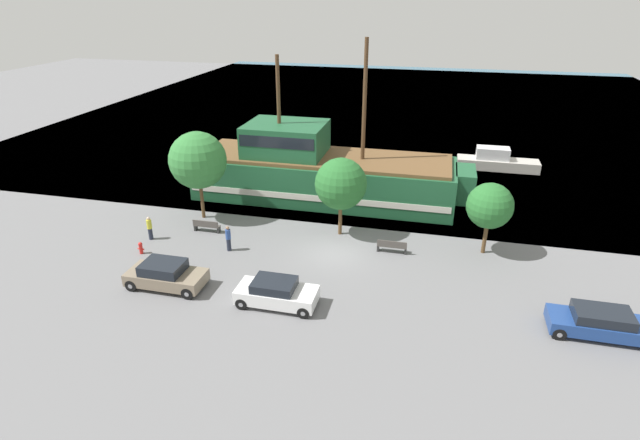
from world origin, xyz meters
TOP-DOWN VIEW (x-y plane):
  - ground_plane at (0.00, 0.00)m, footprint 160.00×160.00m
  - water_surface at (0.00, 44.00)m, footprint 80.00×80.00m
  - pirate_ship at (-2.94, 8.74)m, footprint 20.94×6.00m
  - moored_boat_dockside at (10.91, 19.01)m, footprint 7.08×1.86m
  - parked_car_curb_front at (-1.68, -6.09)m, footprint 4.12×1.86m
  - parked_car_curb_mid at (-8.04, -5.84)m, footprint 4.23×1.95m
  - parked_car_curb_rear at (13.87, -4.94)m, footprint 4.86×1.82m
  - fire_hydrant at (-11.47, -2.81)m, footprint 0.42×0.25m
  - bench_promenade_east at (-8.87, 0.92)m, footprint 1.80×0.45m
  - bench_promenade_west at (3.48, 0.90)m, footprint 1.81×0.45m
  - pedestrian_walking_near at (-6.38, -1.17)m, footprint 0.32×0.32m
  - pedestrian_walking_far at (-11.93, -0.92)m, footprint 0.32×0.32m
  - tree_row_east at (-10.11, 3.06)m, footprint 3.91×3.91m
  - tree_row_mideast at (-0.14, 2.72)m, footprint 3.33×3.33m
  - tree_row_midwest at (8.96, 2.25)m, footprint 2.75×2.75m

SIDE VIEW (x-z plane):
  - ground_plane at x=0.00m, z-range 0.00..0.00m
  - water_surface at x=0.00m, z-range 0.00..0.00m
  - fire_hydrant at x=-11.47m, z-range 0.03..0.79m
  - bench_promenade_east at x=-8.87m, z-range 0.02..0.87m
  - bench_promenade_west at x=3.48m, z-range 0.02..0.87m
  - parked_car_curb_rear at x=13.87m, z-range 0.00..1.36m
  - parked_car_curb_front at x=-1.68m, z-range 0.00..1.40m
  - moored_boat_dockside at x=10.91m, z-range -0.26..1.70m
  - parked_car_curb_mid at x=-8.04m, z-range -0.01..1.46m
  - pedestrian_walking_far at x=-11.93m, z-range 0.00..1.58m
  - pedestrian_walking_near at x=-6.38m, z-range 0.01..1.65m
  - pirate_ship at x=-2.94m, z-range -3.84..8.04m
  - tree_row_midwest at x=8.96m, z-range 0.87..5.37m
  - tree_row_mideast at x=-0.14m, z-range 0.93..6.14m
  - tree_row_east at x=-10.11m, z-range 1.14..7.33m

